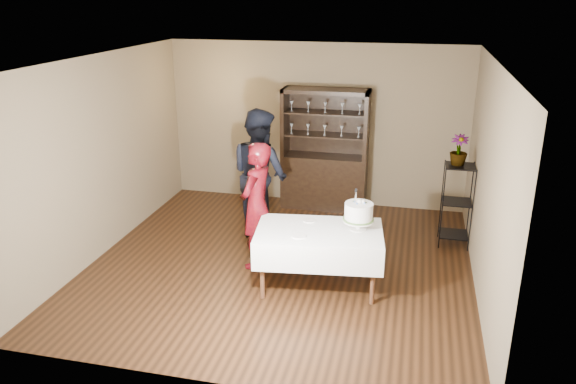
% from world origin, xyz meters
% --- Properties ---
extents(floor, '(5.00, 5.00, 0.00)m').
position_xyz_m(floor, '(0.00, 0.00, 0.00)').
color(floor, black).
rests_on(floor, ground).
extents(ceiling, '(5.00, 5.00, 0.00)m').
position_xyz_m(ceiling, '(0.00, 0.00, 2.70)').
color(ceiling, silver).
rests_on(ceiling, back_wall).
extents(back_wall, '(5.00, 0.02, 2.70)m').
position_xyz_m(back_wall, '(0.00, 2.50, 1.35)').
color(back_wall, '#73644A').
rests_on(back_wall, floor).
extents(wall_left, '(0.02, 5.00, 2.70)m').
position_xyz_m(wall_left, '(-2.50, 0.00, 1.35)').
color(wall_left, '#73644A').
rests_on(wall_left, floor).
extents(wall_right, '(0.02, 5.00, 2.70)m').
position_xyz_m(wall_right, '(2.50, 0.00, 1.35)').
color(wall_right, '#73644A').
rests_on(wall_right, floor).
extents(china_hutch, '(1.40, 0.48, 2.00)m').
position_xyz_m(china_hutch, '(0.20, 2.25, 0.66)').
color(china_hutch, black).
rests_on(china_hutch, floor).
extents(plant_etagere, '(0.42, 0.42, 1.20)m').
position_xyz_m(plant_etagere, '(2.28, 1.20, 0.65)').
color(plant_etagere, black).
rests_on(plant_etagere, floor).
extents(cake_table, '(1.62, 1.12, 0.76)m').
position_xyz_m(cake_table, '(0.60, -0.46, 0.58)').
color(cake_table, silver).
rests_on(cake_table, floor).
extents(woman, '(0.52, 0.68, 1.69)m').
position_xyz_m(woman, '(-0.30, -0.07, 0.84)').
color(woman, '#390511').
rests_on(woman, floor).
extents(man, '(1.18, 1.14, 1.92)m').
position_xyz_m(man, '(-0.53, 0.88, 0.96)').
color(man, black).
rests_on(man, floor).
extents(cake, '(0.44, 0.44, 0.52)m').
position_xyz_m(cake, '(1.05, -0.33, 0.97)').
color(cake, white).
rests_on(cake, cake_table).
extents(plate_near, '(0.20, 0.20, 0.01)m').
position_xyz_m(plate_near, '(0.39, -0.70, 0.77)').
color(plate_near, white).
rests_on(plate_near, cake_table).
extents(plate_far, '(0.17, 0.17, 0.01)m').
position_xyz_m(plate_far, '(0.43, -0.21, 0.77)').
color(plate_far, white).
rests_on(plate_far, cake_table).
extents(potted_plant, '(0.26, 0.26, 0.43)m').
position_xyz_m(potted_plant, '(2.24, 1.22, 1.40)').
color(potted_plant, '#4A6D34').
rests_on(potted_plant, plant_etagere).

